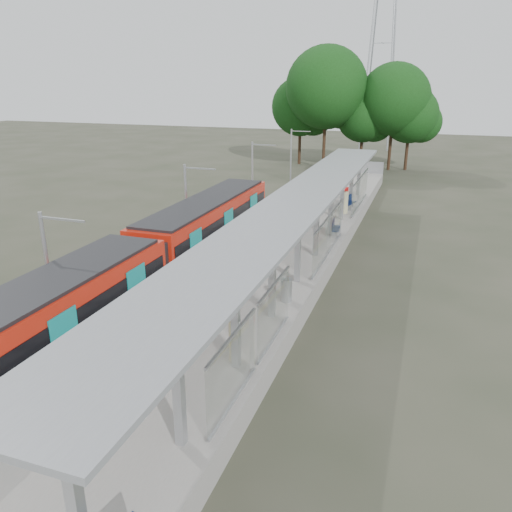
{
  "coord_description": "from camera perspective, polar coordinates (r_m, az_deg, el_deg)",
  "views": [
    {
      "loc": [
        7.42,
        -7.58,
        10.09
      ],
      "look_at": [
        0.18,
        13.26,
        2.3
      ],
      "focal_mm": 35.0,
      "sensor_mm": 36.0,
      "label": 1
    }
  ],
  "objects": [
    {
      "name": "info_pillar_far",
      "position": [
        36.58,
        10.15,
        6.09
      ],
      "size": [
        0.43,
        0.43,
        1.91
      ],
      "rotation": [
        0.0,
        0.0,
        0.35
      ],
      "color": "beige",
      "rests_on": "platform"
    },
    {
      "name": "bench_mid",
      "position": [
        31.27,
        8.98,
        3.27
      ],
      "size": [
        0.57,
        1.44,
        0.96
      ],
      "rotation": [
        0.0,
        0.0,
        0.1
      ],
      "color": "#102151",
      "rests_on": "platform"
    },
    {
      "name": "ground",
      "position": [
        14.64,
        -20.01,
        -25.58
      ],
      "size": [
        200.0,
        200.0,
        0.0
      ],
      "primitive_type": "plane",
      "color": "#474438",
      "rests_on": "ground"
    },
    {
      "name": "bench_far",
      "position": [
        38.01,
        10.58,
        6.11
      ],
      "size": [
        0.76,
        1.53,
        1.01
      ],
      "rotation": [
        0.0,
        0.0,
        -0.22
      ],
      "color": "#102151",
      "rests_on": "platform"
    },
    {
      "name": "litter_bin",
      "position": [
        21.67,
        3.49,
        -3.91
      ],
      "size": [
        0.58,
        0.58,
        1.02
      ],
      "primitive_type": "cylinder",
      "rotation": [
        0.0,
        0.0,
        -0.18
      ],
      "color": "#9EA0A5",
      "rests_on": "platform"
    },
    {
      "name": "catenary_masts",
      "position": [
        30.72,
        -7.82,
        5.76
      ],
      "size": [
        2.08,
        48.16,
        5.4
      ],
      "color": "#9EA0A5",
      "rests_on": "ground"
    },
    {
      "name": "pylon",
      "position": [
        81.51,
        14.5,
        25.18
      ],
      "size": [
        8.0,
        4.0,
        38.0
      ],
      "primitive_type": null,
      "color": "#9EA0A5",
      "rests_on": "ground"
    },
    {
      "name": "platform",
      "position": [
        30.13,
        3.88,
        0.84
      ],
      "size": [
        6.0,
        50.0,
        1.0
      ],
      "primitive_type": "cube",
      "color": "gray",
      "rests_on": "ground"
    },
    {
      "name": "trackbed",
      "position": [
        31.66,
        -4.01,
        1.04
      ],
      "size": [
        3.0,
        70.0,
        0.24
      ],
      "primitive_type": "cube",
      "color": "#59544C",
      "rests_on": "ground"
    },
    {
      "name": "info_pillar_near",
      "position": [
        17.16,
        -2.45,
        -9.52
      ],
      "size": [
        0.41,
        0.41,
        1.81
      ],
      "rotation": [
        0.0,
        0.0,
        -0.18
      ],
      "color": "beige",
      "rests_on": "platform"
    },
    {
      "name": "train",
      "position": [
        23.47,
        -12.74,
        -1.08
      ],
      "size": [
        2.74,
        27.6,
        3.62
      ],
      "color": "black",
      "rests_on": "ground"
    },
    {
      "name": "end_fence",
      "position": [
        53.73,
        11.14,
        10.0
      ],
      "size": [
        6.0,
        0.1,
        1.2
      ],
      "primitive_type": "cube",
      "color": "#9EA0A5",
      "rests_on": "platform"
    },
    {
      "name": "canopy",
      "position": [
        25.17,
        5.28,
        5.83
      ],
      "size": [
        3.27,
        38.0,
        3.66
      ],
      "color": "#9EA0A5",
      "rests_on": "platform"
    },
    {
      "name": "tree_cluster",
      "position": [
        61.81,
        10.91,
        17.13
      ],
      "size": [
        19.81,
        10.54,
        14.01
      ],
      "color": "#382316",
      "rests_on": "ground"
    },
    {
      "name": "tactile_strip",
      "position": [
        30.7,
        -0.69,
        2.25
      ],
      "size": [
        0.6,
        50.0,
        0.02
      ],
      "primitive_type": "cube",
      "color": "yellow",
      "rests_on": "platform"
    }
  ]
}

